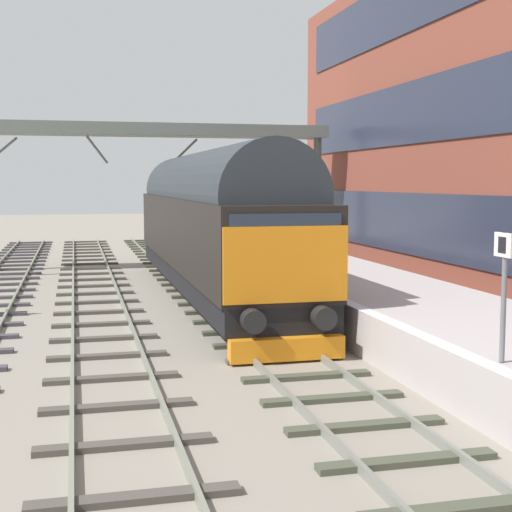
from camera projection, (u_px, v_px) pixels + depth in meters
The scene contains 8 objects.
ground_plane at pixel (252, 333), 18.26m from camera, with size 140.00×140.00×0.00m, color gray.
track_main at pixel (252, 331), 18.25m from camera, with size 2.50×60.00×0.15m.
track_adjacent_west at pixel (104, 338), 17.40m from camera, with size 2.50×60.00×0.15m.
station_platform at pixel (388, 307), 19.06m from camera, with size 4.00×44.00×1.01m.
diesel_locomotive at pixel (211, 221), 23.38m from camera, with size 2.74×17.48×4.68m.
platform_number_sign at pixel (504, 277), 11.03m from camera, with size 0.10×0.44×1.95m.
waiting_passenger at pixel (284, 233), 24.93m from camera, with size 0.38×0.51×1.64m.
overhead_footbridge at pixel (142, 136), 31.45m from camera, with size 16.10×2.00×6.15m.
Camera 1 is at (-4.18, -17.48, 3.71)m, focal length 52.09 mm.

